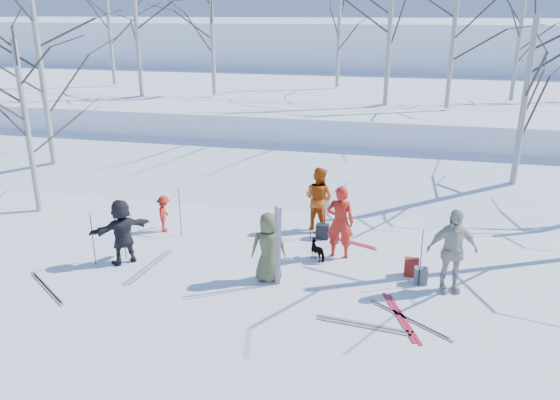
% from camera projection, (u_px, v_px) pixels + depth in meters
% --- Properties ---
extents(ground, '(120.00, 120.00, 0.00)m').
position_uv_depth(ground, '(266.00, 273.00, 12.73)').
color(ground, white).
rests_on(ground, ground).
extents(snow_ramp, '(70.00, 9.49, 4.12)m').
position_uv_depth(snow_ramp, '(315.00, 181.00, 19.12)').
color(snow_ramp, white).
rests_on(snow_ramp, ground).
extents(snow_plateau, '(70.00, 18.00, 2.20)m').
position_uv_depth(snow_plateau, '(347.00, 109.00, 28.04)').
color(snow_plateau, white).
rests_on(snow_plateau, ground).
extents(far_hill, '(90.00, 30.00, 6.00)m').
position_uv_depth(far_hill, '(374.00, 57.00, 47.04)').
color(far_hill, white).
rests_on(far_hill, ground).
extents(skier_olive_center, '(0.89, 0.70, 1.61)m').
position_uv_depth(skier_olive_center, '(268.00, 247.00, 12.16)').
color(skier_olive_center, '#4D5231').
rests_on(skier_olive_center, ground).
extents(skier_red_north, '(0.67, 0.44, 1.84)m').
position_uv_depth(skier_red_north, '(340.00, 222.00, 13.29)').
color(skier_red_north, '#B61D11').
rests_on(skier_red_north, ground).
extents(skier_redor_behind, '(1.07, 0.97, 1.78)m').
position_uv_depth(skier_redor_behind, '(319.00, 199.00, 15.04)').
color(skier_redor_behind, '#BE4B0E').
rests_on(skier_redor_behind, ground).
extents(skier_red_seated, '(0.54, 0.74, 1.02)m').
position_uv_depth(skier_red_seated, '(164.00, 214.00, 14.99)').
color(skier_red_seated, '#B61D11').
rests_on(skier_red_seated, ground).
extents(skier_cream_east, '(1.19, 0.73, 1.89)m').
position_uv_depth(skier_cream_east, '(452.00, 251.00, 11.65)').
color(skier_cream_east, beige).
rests_on(skier_cream_east, ground).
extents(skier_grey_west, '(1.36, 1.43, 1.61)m').
position_uv_depth(skier_grey_west, '(122.00, 232.00, 13.02)').
color(skier_grey_west, black).
rests_on(skier_grey_west, ground).
extents(dog, '(0.61, 0.59, 0.49)m').
position_uv_depth(dog, '(319.00, 250.00, 13.35)').
color(dog, black).
rests_on(dog, ground).
extents(upright_ski_left, '(0.09, 0.16, 1.90)m').
position_uv_depth(upright_ski_left, '(277.00, 246.00, 11.87)').
color(upright_ski_left, silver).
rests_on(upright_ski_left, ground).
extents(upright_ski_right, '(0.15, 0.23, 1.89)m').
position_uv_depth(upright_ski_right, '(279.00, 247.00, 11.81)').
color(upright_ski_right, silver).
rests_on(upright_ski_right, ground).
extents(ski_pair_a, '(2.02, 2.09, 0.02)m').
position_uv_depth(ski_pair_a, '(410.00, 320.00, 10.80)').
color(ski_pair_a, silver).
rests_on(ski_pair_a, ground).
extents(ski_pair_b, '(1.43, 2.03, 0.02)m').
position_uv_depth(ski_pair_b, '(401.00, 317.00, 10.88)').
color(ski_pair_b, red).
rests_on(ski_pair_b, ground).
extents(ski_pair_c, '(0.58, 1.94, 0.02)m').
position_uv_depth(ski_pair_c, '(149.00, 267.00, 13.03)').
color(ski_pair_c, silver).
rests_on(ski_pair_c, ground).
extents(ski_pair_d, '(2.02, 2.09, 0.02)m').
position_uv_depth(ski_pair_d, '(47.00, 288.00, 12.03)').
color(ski_pair_d, silver).
rests_on(ski_pair_d, ground).
extents(ski_pair_e, '(1.55, 2.04, 0.02)m').
position_uv_depth(ski_pair_e, '(343.00, 240.00, 14.53)').
color(ski_pair_e, red).
rests_on(ski_pair_e, ground).
extents(ski_pair_f, '(0.62, 1.94, 0.02)m').
position_uv_depth(ski_pair_f, '(364.00, 325.00, 10.61)').
color(ski_pair_f, silver).
rests_on(ski_pair_f, ground).
extents(ski_pole_a, '(0.02, 0.02, 1.34)m').
position_uv_depth(ski_pole_a, '(421.00, 258.00, 11.94)').
color(ski_pole_a, black).
rests_on(ski_pole_a, ground).
extents(ski_pole_b, '(0.02, 0.02, 1.34)m').
position_uv_depth(ski_pole_b, '(325.00, 214.00, 14.51)').
color(ski_pole_b, black).
rests_on(ski_pole_b, ground).
extents(ski_pole_c, '(0.02, 0.02, 1.34)m').
position_uv_depth(ski_pole_c, '(124.00, 234.00, 13.25)').
color(ski_pole_c, black).
rests_on(ski_pole_c, ground).
extents(ski_pole_d, '(0.02, 0.02, 1.34)m').
position_uv_depth(ski_pole_d, '(93.00, 239.00, 12.92)').
color(ski_pole_d, black).
rests_on(ski_pole_d, ground).
extents(ski_pole_e, '(0.02, 0.02, 1.34)m').
position_uv_depth(ski_pole_e, '(180.00, 213.00, 14.62)').
color(ski_pole_e, black).
rests_on(ski_pole_e, ground).
extents(ski_pole_f, '(0.02, 0.02, 1.34)m').
position_uv_depth(ski_pole_f, '(311.00, 215.00, 14.48)').
color(ski_pole_f, black).
rests_on(ski_pole_f, ground).
extents(backpack_red, '(0.32, 0.22, 0.42)m').
position_uv_depth(backpack_red, '(411.00, 267.00, 12.55)').
color(backpack_red, maroon).
rests_on(backpack_red, ground).
extents(backpack_grey, '(0.30, 0.20, 0.38)m').
position_uv_depth(backpack_grey, '(421.00, 276.00, 12.20)').
color(backpack_grey, slate).
rests_on(backpack_grey, ground).
extents(backpack_dark, '(0.34, 0.24, 0.40)m').
position_uv_depth(backpack_dark, '(322.00, 231.00, 14.61)').
color(backpack_dark, black).
rests_on(backpack_dark, ground).
extents(birch_plateau_a, '(4.13, 4.13, 5.04)m').
position_uv_depth(birch_plateau_a, '(339.00, 34.00, 26.30)').
color(birch_plateau_a, silver).
rests_on(birch_plateau_a, snow_plateau).
extents(birch_plateau_b, '(4.18, 4.18, 5.12)m').
position_uv_depth(birch_plateau_b, '(453.00, 40.00, 20.36)').
color(birch_plateau_b, silver).
rests_on(birch_plateau_b, snow_plateau).
extents(birch_plateau_d, '(4.54, 4.54, 5.63)m').
position_uv_depth(birch_plateau_d, '(109.00, 27.00, 27.02)').
color(birch_plateau_d, silver).
rests_on(birch_plateau_d, snow_plateau).
extents(birch_plateau_e, '(4.16, 4.16, 5.09)m').
position_uv_depth(birch_plateau_e, '(212.00, 36.00, 23.71)').
color(birch_plateau_e, silver).
rests_on(birch_plateau_e, snow_plateau).
extents(birch_plateau_f, '(3.60, 3.60, 4.28)m').
position_uv_depth(birch_plateau_f, '(518.00, 48.00, 22.29)').
color(birch_plateau_f, silver).
rests_on(birch_plateau_f, snow_plateau).
extents(birch_plateau_g, '(4.68, 4.68, 5.83)m').
position_uv_depth(birch_plateau_g, '(390.00, 29.00, 21.04)').
color(birch_plateau_g, silver).
rests_on(birch_plateau_g, snow_plateau).
extents(birch_plateau_h, '(4.56, 4.56, 5.65)m').
position_uv_depth(birch_plateau_h, '(137.00, 29.00, 23.28)').
color(birch_plateau_h, silver).
rests_on(birch_plateau_h, snow_plateau).
extents(birch_edge_a, '(4.14, 4.14, 5.06)m').
position_uv_depth(birch_edge_a, '(27.00, 129.00, 15.86)').
color(birch_edge_a, silver).
rests_on(birch_edge_a, ground).
extents(birch_edge_d, '(5.15, 5.15, 6.50)m').
position_uv_depth(birch_edge_d, '(43.00, 88.00, 19.01)').
color(birch_edge_d, silver).
rests_on(birch_edge_d, ground).
extents(birch_edge_e, '(4.59, 4.59, 5.70)m').
position_uv_depth(birch_edge_e, '(523.00, 114.00, 16.32)').
color(birch_edge_e, silver).
rests_on(birch_edge_e, ground).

